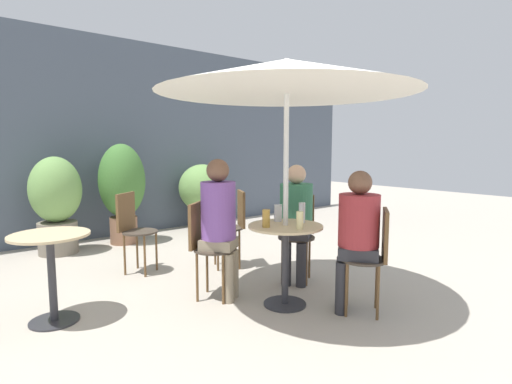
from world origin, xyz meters
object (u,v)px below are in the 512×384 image
object	(u,v)px
cafe_table_near	(285,247)
beer_glass_2	(278,213)
beer_glass_3	(266,218)
cafe_table_far	(51,260)
potted_plant_0	(56,200)
beer_glass_0	(300,220)
umbrella	(287,77)
bistro_chair_3	(133,224)
potted_plant_2	(202,191)
bistro_chair_4	(234,221)
beer_glass_1	(302,213)
potted_plant_1	(122,186)
bistro_chair_0	(374,251)
bistro_chair_2	(206,240)
seated_person_1	(296,213)
seated_person_2	(220,216)
seated_person_0	(357,229)
bistro_chair_1	(298,228)

from	to	relation	value
cafe_table_near	beer_glass_2	bearing A→B (deg)	67.33
cafe_table_near	beer_glass_3	size ratio (longest dim) A/B	4.70
cafe_table_far	potted_plant_0	xyz separation A→B (m)	(0.53, 2.18, 0.19)
beer_glass_0	potted_plant_0	world-z (taller)	potted_plant_0
beer_glass_0	umbrella	xyz separation A→B (m)	(0.02, 0.19, 1.17)
bistro_chair_3	beer_glass_3	bearing A→B (deg)	-109.82
potted_plant_2	beer_glass_3	bearing A→B (deg)	-112.62
bistro_chair_4	umbrella	world-z (taller)	umbrella
beer_glass_1	potted_plant_1	world-z (taller)	potted_plant_1
beer_glass_0	potted_plant_2	bearing A→B (deg)	71.28
bistro_chair_0	bistro_chair_2	world-z (taller)	same
seated_person_1	seated_person_2	distance (m)	0.84
bistro_chair_4	potted_plant_2	distance (m)	2.14
cafe_table_far	beer_glass_0	xyz separation A→B (m)	(1.63, -1.09, 0.28)
beer_glass_3	potted_plant_1	world-z (taller)	potted_plant_1
bistro_chair_2	beer_glass_1	size ratio (longest dim) A/B	4.87
potted_plant_0	potted_plant_2	distance (m)	2.24
beer_glass_0	potted_plant_1	xyz separation A→B (m)	(-0.23, 3.28, 0.04)
beer_glass_0	bistro_chair_3	bearing A→B (deg)	108.40
cafe_table_far	cafe_table_near	bearing A→B (deg)	-28.73
bistro_chair_3	seated_person_1	size ratio (longest dim) A/B	0.73
beer_glass_0	potted_plant_1	bearing A→B (deg)	93.92
beer_glass_1	beer_glass_0	bearing A→B (deg)	-139.25
beer_glass_0	beer_glass_3	bearing A→B (deg)	126.34
bistro_chair_0	seated_person_0	bearing A→B (deg)	-90.00
seated_person_0	potted_plant_1	distance (m)	3.62
bistro_chair_2	seated_person_1	world-z (taller)	seated_person_1
bistro_chair_4	beer_glass_2	distance (m)	1.08
seated_person_2	beer_glass_2	xyz separation A→B (m)	(0.43, -0.30, 0.02)
cafe_table_near	potted_plant_0	bearing A→B (deg)	109.85
seated_person_2	beer_glass_3	distance (m)	0.47
bistro_chair_3	potted_plant_0	distance (m)	1.44
bistro_chair_1	bistro_chair_2	world-z (taller)	same
potted_plant_1	cafe_table_near	bearing A→B (deg)	-85.48
bistro_chair_3	beer_glass_2	distance (m)	1.73
bistro_chair_4	umbrella	bearing A→B (deg)	10.74
beer_glass_2	potted_plant_0	bearing A→B (deg)	112.20
cafe_table_near	umbrella	xyz separation A→B (m)	(-0.00, -0.00, 1.43)
beer_glass_1	bistro_chair_1	bearing A→B (deg)	48.20
bistro_chair_4	beer_glass_0	size ratio (longest dim) A/B	6.02
seated_person_2	potted_plant_1	distance (m)	2.62
beer_glass_0	beer_glass_2	world-z (taller)	beer_glass_2
seated_person_1	umbrella	world-z (taller)	umbrella
bistro_chair_0	potted_plant_0	world-z (taller)	potted_plant_0
cafe_table_far	bistro_chair_0	distance (m)	2.56
potted_plant_2	seated_person_0	bearing A→B (deg)	-101.87
bistro_chair_0	beer_glass_0	distance (m)	0.66
beer_glass_0	potted_plant_1	distance (m)	3.29
potted_plant_0	seated_person_1	bearing A→B (deg)	-59.79
bistro_chair_4	beer_glass_0	distance (m)	1.44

